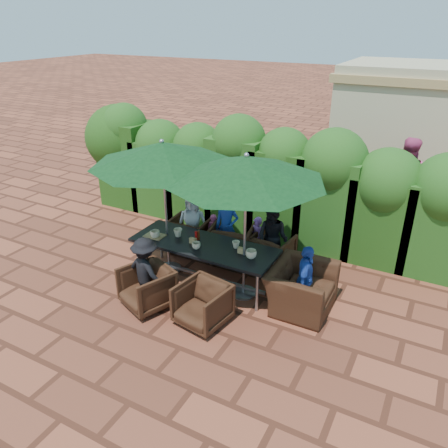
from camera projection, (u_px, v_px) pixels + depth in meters
The scene contains 31 objects.
ground at pixel (205, 281), 7.76m from camera, with size 80.00×80.00×0.00m, color brown.
dining_table at pixel (204, 248), 7.47m from camera, with size 2.54×0.90×0.75m.
umbrella_left at pixel (162, 154), 7.18m from camera, with size 2.45×2.45×2.46m.
umbrella_right at pixel (246, 169), 6.47m from camera, with size 2.47×2.47×2.46m.
chair_far_left at pixel (189, 233), 8.64m from camera, with size 0.74×0.69×0.76m, color black.
chair_far_mid at pixel (232, 241), 8.28m from camera, with size 0.79×0.74×0.81m, color black.
chair_far_right at pixel (272, 250), 8.04m from camera, with size 0.71×0.67×0.73m, color black.
chair_near_left at pixel (147, 286), 6.95m from camera, with size 0.73×0.68×0.75m, color black.
chair_near_right at pixel (202, 303), 6.56m from camera, with size 0.71×0.66×0.73m, color black.
chair_end_right at pixel (302, 281), 6.88m from camera, with size 1.09×0.71×0.95m, color black.
adult_far_left at pixel (193, 223), 8.54m from camera, with size 0.59×0.35×1.20m, color silver.
adult_far_mid at pixel (227, 227), 8.32m from camera, with size 0.45×0.36×1.24m, color #1E3FA4.
adult_far_right at pixel (272, 239), 7.88m from camera, with size 0.60×0.37×1.25m, color black.
adult_near_left at pixel (146, 271), 6.97m from camera, with size 0.74×0.34×1.16m, color black.
adult_end_right at pixel (305, 279), 6.77m from camera, with size 0.67×0.33×1.14m, color #1E3FA4.
child_left at pixel (214, 234), 8.57m from camera, with size 0.29×0.23×0.80m, color #CC4881.
child_right at pixel (257, 240), 8.23m from camera, with size 0.32×0.26×0.90m, color #9B55B9.
pedestrian_a at pixel (344, 175), 10.16m from camera, with size 1.73×0.62×1.86m, color #227D30.
pedestrian_b at pixel (404, 179), 9.78m from camera, with size 0.92×0.56×1.92m, color #CC4881.
pedestrian_c at pixel (442, 194), 9.36m from camera, with size 1.04×0.48×1.62m, color gray.
cup_a at pixel (155, 234), 7.62m from camera, with size 0.17×0.17×0.13m, color beige.
cup_b at pixel (178, 233), 7.67m from camera, with size 0.15×0.15×0.15m, color beige.
cup_c at pixel (196, 246), 7.26m from camera, with size 0.15×0.15×0.12m, color beige.
cup_d at pixel (236, 245), 7.29m from camera, with size 0.13×0.13×0.12m, color beige.
cup_e at pixel (251, 254), 6.97m from camera, with size 0.18×0.18×0.14m, color beige.
ketchup_bottle at pixel (196, 236), 7.53m from camera, with size 0.04×0.04×0.17m, color #B20C0A.
sauce_bottle at pixel (199, 235), 7.55m from camera, with size 0.04×0.04×0.17m, color #4C230C.
serving_tray at pixel (155, 236), 7.70m from camera, with size 0.35×0.25×0.02m, color #9A794A.
number_block_left at pixel (193, 241), 7.44m from camera, with size 0.12×0.06×0.10m, color tan.
number_block_right at pixel (241, 251), 7.12m from camera, with size 0.12×0.06×0.10m, color tan.
hedge_wall at pixel (258, 172), 9.05m from camera, with size 9.10×1.60×2.50m.
Camera 1 is at (3.39, -5.64, 4.25)m, focal length 35.00 mm.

